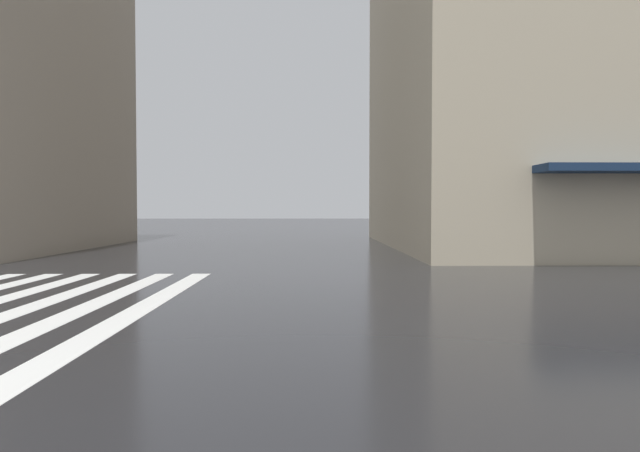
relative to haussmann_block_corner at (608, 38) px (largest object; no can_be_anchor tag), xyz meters
name	(u,v)px	position (x,y,z in m)	size (l,w,h in m)	color
haussmann_block_corner	(608,38)	(0.00, 0.00, 0.00)	(19.57, 20.86, 20.33)	beige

